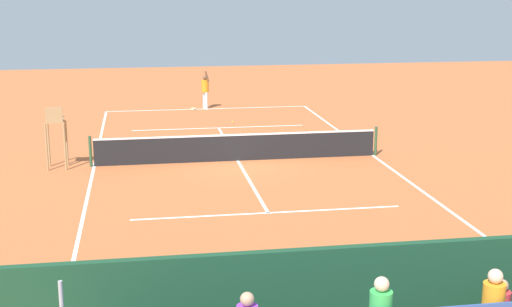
# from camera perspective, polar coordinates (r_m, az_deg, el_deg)

# --- Properties ---
(ground_plane) EXTENTS (60.00, 60.00, 0.00)m
(ground_plane) POSITION_cam_1_polar(r_m,az_deg,el_deg) (25.53, -1.46, -0.58)
(ground_plane) COLOR #BC6033
(court_line_markings) EXTENTS (10.10, 22.20, 0.01)m
(court_line_markings) POSITION_cam_1_polar(r_m,az_deg,el_deg) (25.56, -1.47, -0.55)
(court_line_markings) COLOR white
(court_line_markings) RESTS_ON ground
(tennis_net) EXTENTS (10.30, 0.10, 1.07)m
(tennis_net) POSITION_cam_1_polar(r_m,az_deg,el_deg) (25.41, -1.47, 0.52)
(tennis_net) COLOR black
(tennis_net) RESTS_ON ground
(backdrop_wall) EXTENTS (18.00, 0.16, 2.00)m
(backdrop_wall) POSITION_cam_1_polar(r_m,az_deg,el_deg) (12.21, 7.83, -11.68)
(backdrop_wall) COLOR #194228
(backdrop_wall) RESTS_ON ground
(umpire_chair) EXTENTS (0.67, 0.67, 2.14)m
(umpire_chair) POSITION_cam_1_polar(r_m,az_deg,el_deg) (25.09, -15.63, 1.76)
(umpire_chair) COLOR #A88456
(umpire_chair) RESTS_ON ground
(courtside_bench) EXTENTS (1.80, 0.40, 0.93)m
(courtside_bench) POSITION_cam_1_polar(r_m,az_deg,el_deg) (14.14, 19.05, -10.68)
(courtside_bench) COLOR #33383D
(courtside_bench) RESTS_ON ground
(tennis_player) EXTENTS (0.47, 0.56, 1.93)m
(tennis_player) POSITION_cam_1_polar(r_m,az_deg,el_deg) (36.14, -4.06, 5.16)
(tennis_player) COLOR white
(tennis_player) RESTS_ON ground
(tennis_racket) EXTENTS (0.37, 0.59, 0.03)m
(tennis_racket) POSITION_cam_1_polar(r_m,az_deg,el_deg) (36.32, -4.99, 3.58)
(tennis_racket) COLOR black
(tennis_racket) RESTS_ON ground
(tennis_ball_near) EXTENTS (0.07, 0.07, 0.07)m
(tennis_ball_near) POSITION_cam_1_polar(r_m,az_deg,el_deg) (32.54, -1.88, 2.52)
(tennis_ball_near) COLOR #CCDB33
(tennis_ball_near) RESTS_ON ground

